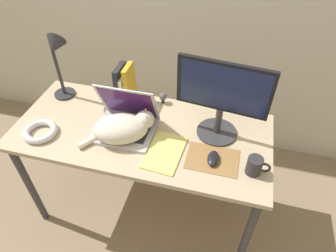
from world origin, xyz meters
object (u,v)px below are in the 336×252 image
(computer_mouse, at_px, (213,158))
(cable_coil, at_px, (40,131))
(laptop, at_px, (126,122))
(notepad, at_px, (165,152))
(cat, at_px, (123,128))
(external_monitor, at_px, (222,97))
(book_row, at_px, (125,86))
(mug, at_px, (255,166))
(webcam, at_px, (163,97))
(desk_lamp, at_px, (56,57))

(computer_mouse, bearing_deg, cable_coil, -177.16)
(laptop, bearing_deg, notepad, -25.46)
(cat, bearing_deg, external_monitor, 19.02)
(book_row, bearing_deg, cat, -71.73)
(laptop, height_order, notepad, laptop)
(notepad, height_order, mug, mug)
(laptop, distance_m, computer_mouse, 0.52)
(cat, distance_m, notepad, 0.26)
(webcam, bearing_deg, notepad, -73.44)
(cable_coil, height_order, mug, mug)
(book_row, xyz_separation_m, notepad, (0.34, -0.36, -0.11))
(computer_mouse, distance_m, book_row, 0.69)
(desk_lamp, distance_m, notepad, 0.82)
(laptop, bearing_deg, webcam, 63.94)
(mug, bearing_deg, cable_coil, -178.80)
(computer_mouse, height_order, mug, mug)
(computer_mouse, distance_m, mug, 0.20)
(laptop, bearing_deg, desk_lamp, 159.55)
(laptop, height_order, mug, laptop)
(book_row, bearing_deg, external_monitor, -13.61)
(desk_lamp, distance_m, mug, 1.22)
(laptop, relative_size, notepad, 1.14)
(computer_mouse, bearing_deg, desk_lamp, 163.59)
(laptop, xyz_separation_m, computer_mouse, (0.50, -0.11, -0.03))
(laptop, relative_size, mug, 2.85)
(notepad, distance_m, webcam, 0.42)
(external_monitor, relative_size, desk_lamp, 1.08)
(notepad, height_order, webcam, webcam)
(laptop, height_order, book_row, laptop)
(computer_mouse, bearing_deg, mug, -6.54)
(cat, height_order, cable_coil, cat)
(computer_mouse, xyz_separation_m, webcam, (-0.37, 0.39, 0.03))
(desk_lamp, bearing_deg, webcam, 10.38)
(external_monitor, xyz_separation_m, desk_lamp, (-0.95, 0.07, 0.04))
(mug, bearing_deg, cat, 174.62)
(cat, distance_m, mug, 0.69)
(external_monitor, xyz_separation_m, computer_mouse, (0.01, -0.21, -0.23))
(computer_mouse, distance_m, desk_lamp, 1.04)
(desk_lamp, bearing_deg, cable_coil, -87.52)
(notepad, bearing_deg, cat, 168.11)
(notepad, bearing_deg, cable_coil, -176.86)
(computer_mouse, relative_size, mug, 0.89)
(book_row, relative_size, mug, 2.21)
(cat, xyz_separation_m, webcam, (0.12, 0.35, -0.03))
(desk_lamp, height_order, webcam, desk_lamp)
(external_monitor, bearing_deg, desk_lamp, 175.48)
(cat, bearing_deg, webcam, 70.71)
(laptop, distance_m, mug, 0.72)
(mug, bearing_deg, notepad, 178.19)
(desk_lamp, relative_size, cable_coil, 2.36)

